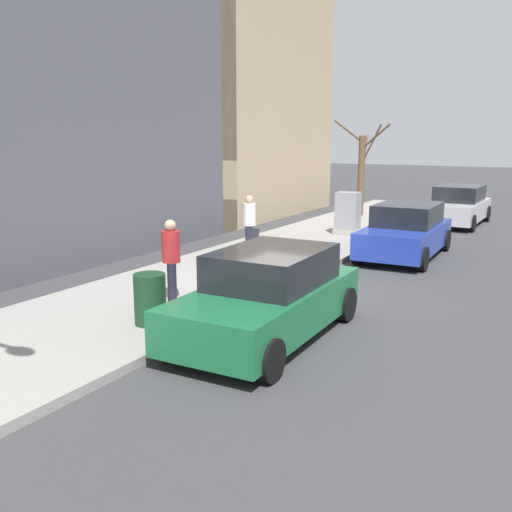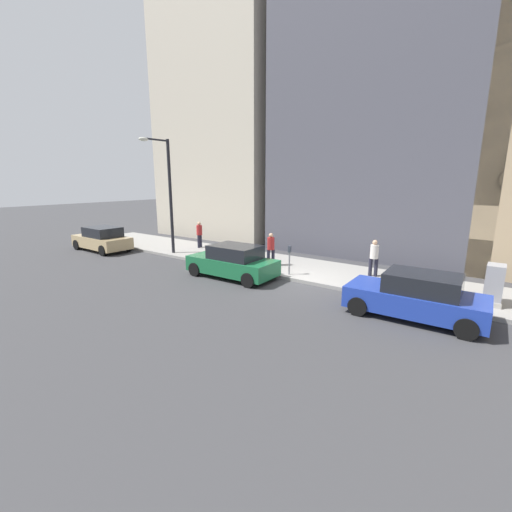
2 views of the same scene
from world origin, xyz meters
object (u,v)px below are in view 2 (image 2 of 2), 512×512
(pedestrian_far_corner, at_px, (199,233))
(office_block_center, at_px, (405,38))
(streetlamp, at_px, (166,187))
(pedestrian_midblock, at_px, (271,247))
(trash_bin, at_px, (245,255))
(parked_car_blue, at_px, (416,296))
(pedestrian_near_meter, at_px, (374,256))
(parked_car_green, at_px, (233,262))
(office_tower_right, at_px, (241,123))
(parking_meter, at_px, (289,257))
(utility_box, at_px, (494,285))
(parked_car_tan, at_px, (102,239))

(pedestrian_far_corner, relative_size, office_block_center, 0.06)
(streetlamp, bearing_deg, pedestrian_midblock, -80.23)
(trash_bin, relative_size, pedestrian_far_corner, 0.54)
(parked_car_blue, height_order, pedestrian_near_meter, pedestrian_near_meter)
(parked_car_green, xyz_separation_m, pedestrian_midblock, (2.43, -0.47, 0.35))
(pedestrian_near_meter, distance_m, office_tower_right, 18.01)
(parked_car_blue, relative_size, office_tower_right, 0.24)
(parked_car_blue, height_order, office_block_center, office_block_center)
(parked_car_blue, height_order, pedestrian_far_corner, pedestrian_far_corner)
(pedestrian_midblock, height_order, office_tower_right, office_tower_right)
(parking_meter, distance_m, pedestrian_midblock, 1.91)
(office_tower_right, bearing_deg, pedestrian_midblock, -135.02)
(parking_meter, xyz_separation_m, streetlamp, (-0.17, 8.11, 3.04))
(streetlamp, height_order, pedestrian_far_corner, streetlamp)
(utility_box, relative_size, pedestrian_near_meter, 0.86)
(parking_meter, bearing_deg, parked_car_tan, 97.45)
(parking_meter, height_order, trash_bin, parking_meter)
(office_tower_right, bearing_deg, streetlamp, -165.26)
(parked_car_blue, bearing_deg, parked_car_green, 87.32)
(pedestrian_midblock, height_order, pedestrian_far_corner, same)
(pedestrian_midblock, bearing_deg, utility_box, 135.24)
(parked_car_green, relative_size, parking_meter, 3.14)
(parking_meter, bearing_deg, pedestrian_near_meter, -57.67)
(parked_car_tan, bearing_deg, trash_bin, -77.41)
(parked_car_tan, bearing_deg, office_tower_right, -9.04)
(parked_car_blue, height_order, pedestrian_midblock, pedestrian_midblock)
(parked_car_green, bearing_deg, pedestrian_near_meter, -57.86)
(pedestrian_far_corner, bearing_deg, pedestrian_midblock, 65.64)
(parked_car_green, height_order, trash_bin, parked_car_green)
(pedestrian_near_meter, relative_size, office_tower_right, 0.09)
(parking_meter, height_order, pedestrian_near_meter, pedestrian_near_meter)
(pedestrian_near_meter, height_order, pedestrian_far_corner, same)
(parked_car_green, bearing_deg, streetlamp, 76.35)
(parked_car_green, relative_size, streetlamp, 0.65)
(trash_bin, bearing_deg, streetlamp, 96.75)
(streetlamp, height_order, office_block_center, office_block_center)
(office_tower_right, bearing_deg, utility_box, -116.56)
(parked_car_green, xyz_separation_m, parked_car_tan, (-0.19, 10.67, 0.00))
(parked_car_blue, bearing_deg, utility_box, -39.75)
(streetlamp, relative_size, office_block_center, 0.25)
(pedestrian_near_meter, bearing_deg, parking_meter, 19.48)
(parked_car_tan, xyz_separation_m, utility_box, (2.52, -20.51, 0.11))
(parking_meter, xyz_separation_m, utility_box, (0.85, -7.72, -0.13))
(parked_car_blue, bearing_deg, parking_meter, 72.49)
(trash_bin, relative_size, office_tower_right, 0.05)
(pedestrian_midblock, height_order, office_block_center, office_block_center)
(parked_car_blue, distance_m, streetlamp, 14.31)
(streetlamp, distance_m, office_tower_right, 11.74)
(parked_car_tan, xyz_separation_m, parking_meter, (1.67, -12.80, 0.24))
(parked_car_blue, relative_size, utility_box, 2.97)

